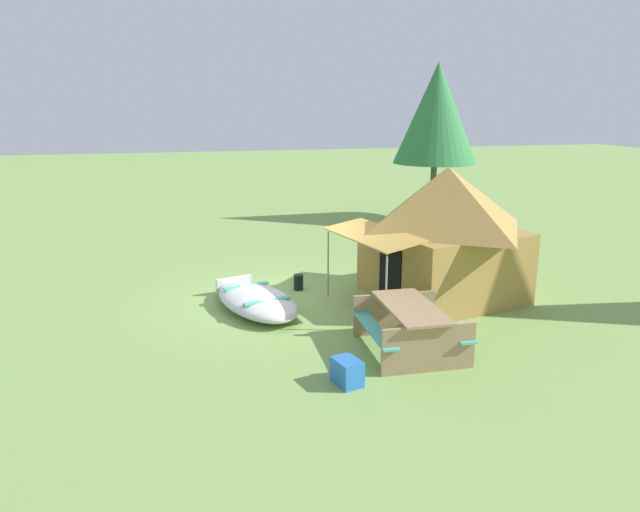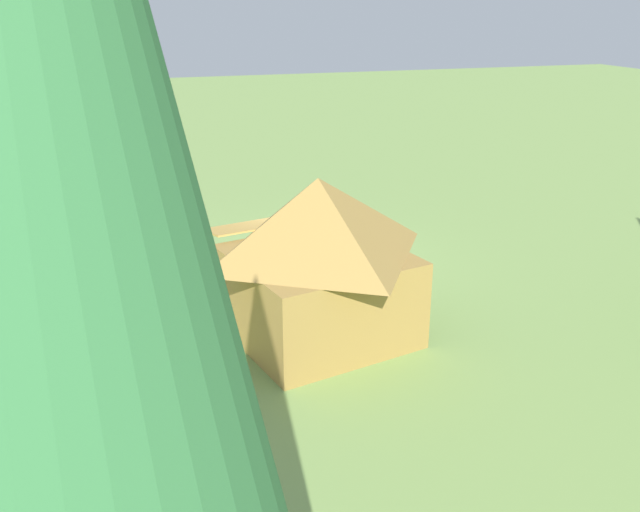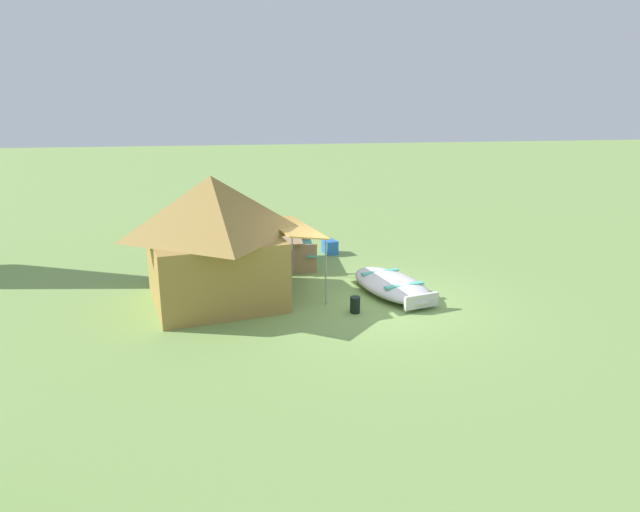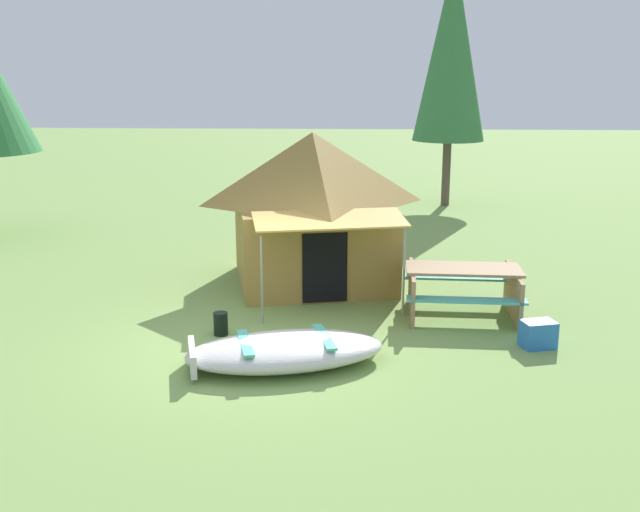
% 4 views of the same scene
% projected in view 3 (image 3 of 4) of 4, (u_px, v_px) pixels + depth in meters
% --- Properties ---
extents(ground_plane, '(80.00, 80.00, 0.00)m').
position_uv_depth(ground_plane, '(369.00, 303.00, 12.53)').
color(ground_plane, '#7D9F51').
extents(beached_rowboat, '(2.90, 1.92, 0.39)m').
position_uv_depth(beached_rowboat, '(392.00, 285.00, 13.11)').
color(beached_rowboat, silver).
rests_on(beached_rowboat, ground_plane).
extents(canvas_cabin_tent, '(3.44, 4.13, 2.77)m').
position_uv_depth(canvas_cabin_tent, '(214.00, 237.00, 12.32)').
color(canvas_cabin_tent, '#A27D3C').
rests_on(canvas_cabin_tent, ground_plane).
extents(picnic_table, '(1.86, 1.57, 0.79)m').
position_uv_depth(picnic_table, '(285.00, 247.00, 15.23)').
color(picnic_table, '#9D7B56').
rests_on(picnic_table, ground_plane).
extents(cooler_box, '(0.53, 0.44, 0.39)m').
position_uv_depth(cooler_box, '(330.00, 247.00, 16.36)').
color(cooler_box, blue).
rests_on(cooler_box, ground_plane).
extents(fuel_can, '(0.22, 0.22, 0.35)m').
position_uv_depth(fuel_can, '(355.00, 305.00, 11.96)').
color(fuel_can, black).
rests_on(fuel_can, ground_plane).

